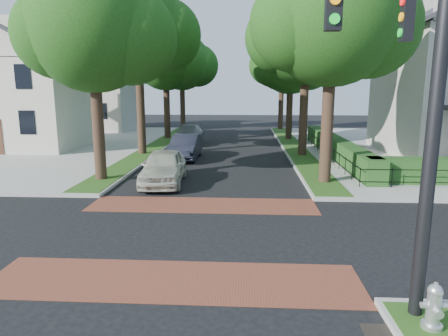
{
  "coord_description": "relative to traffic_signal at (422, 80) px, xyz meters",
  "views": [
    {
      "loc": [
        1.71,
        -12.04,
        4.55
      ],
      "look_at": [
        0.87,
        2.8,
        1.6
      ],
      "focal_mm": 32.0,
      "sensor_mm": 36.0,
      "label": 1
    }
  ],
  "objects": [
    {
      "name": "ground",
      "position": [
        -4.89,
        4.41,
        -4.71
      ],
      "size": [
        120.0,
        120.0,
        0.0
      ],
      "primitive_type": "plane",
      "color": "black",
      "rests_on": "ground"
    },
    {
      "name": "crosswalk_far",
      "position": [
        -4.89,
        7.61,
        -4.7
      ],
      "size": [
        9.0,
        2.2,
        0.01
      ],
      "primitive_type": "cube",
      "color": "brown",
      "rests_on": "ground"
    },
    {
      "name": "crosswalk_near",
      "position": [
        -4.89,
        1.21,
        -4.7
      ],
      "size": [
        9.0,
        2.2,
        0.01
      ],
      "primitive_type": "cube",
      "color": "brown",
      "rests_on": "ground"
    },
    {
      "name": "storm_drain",
      "position": [
        -0.59,
        -0.59,
        -4.7
      ],
      "size": [
        0.65,
        0.45,
        0.01
      ],
      "primitive_type": "cube",
      "color": "black",
      "rests_on": "ground"
    },
    {
      "name": "grass_strip_ne",
      "position": [
        0.51,
        23.51,
        -4.55
      ],
      "size": [
        1.6,
        29.8,
        0.02
      ],
      "primitive_type": "cube",
      "color": "#214212",
      "rests_on": "sidewalk_ne"
    },
    {
      "name": "grass_strip_nw",
      "position": [
        -10.29,
        23.51,
        -4.55
      ],
      "size": [
        1.6,
        29.8,
        0.02
      ],
      "primitive_type": "cube",
      "color": "#214212",
      "rests_on": "sidewalk_nw"
    },
    {
      "name": "tree_right_near",
      "position": [
        0.72,
        11.65,
        2.92
      ],
      "size": [
        7.75,
        6.67,
        10.66
      ],
      "color": "black",
      "rests_on": "sidewalk_ne"
    },
    {
      "name": "tree_right_mid",
      "position": [
        0.72,
        19.66,
        3.28
      ],
      "size": [
        8.25,
        7.09,
        11.22
      ],
      "color": "black",
      "rests_on": "sidewalk_ne"
    },
    {
      "name": "tree_right_far",
      "position": [
        0.71,
        28.64,
        2.2
      ],
      "size": [
        7.25,
        6.23,
        9.74
      ],
      "color": "black",
      "rests_on": "sidewalk_ne"
    },
    {
      "name": "tree_right_back",
      "position": [
        0.72,
        37.64,
        2.56
      ],
      "size": [
        7.5,
        6.45,
        10.2
      ],
      "color": "black",
      "rests_on": "sidewalk_ne"
    },
    {
      "name": "tree_left_near",
      "position": [
        -10.28,
        11.64,
        2.56
      ],
      "size": [
        7.5,
        6.45,
        10.2
      ],
      "color": "black",
      "rests_on": "sidewalk_nw"
    },
    {
      "name": "tree_left_mid",
      "position": [
        -10.28,
        19.66,
        3.64
      ],
      "size": [
        8.0,
        6.88,
        11.48
      ],
      "color": "black",
      "rests_on": "sidewalk_nw"
    },
    {
      "name": "tree_left_far",
      "position": [
        -10.29,
        28.63,
        2.41
      ],
      "size": [
        7.0,
        6.02,
        9.86
      ],
      "color": "black",
      "rests_on": "sidewalk_nw"
    },
    {
      "name": "tree_left_back",
      "position": [
        -10.28,
        37.65,
        2.7
      ],
      "size": [
        7.75,
        6.66,
        10.44
      ],
      "color": "black",
      "rests_on": "sidewalk_nw"
    },
    {
      "name": "hedge_main_road",
      "position": [
        2.81,
        19.41,
        -3.96
      ],
      "size": [
        1.0,
        18.0,
        1.2
      ],
      "primitive_type": "cube",
      "color": "#183C14",
      "rests_on": "sidewalk_ne"
    },
    {
      "name": "fence_main_road",
      "position": [
        2.01,
        19.41,
        -4.11
      ],
      "size": [
        0.06,
        18.0,
        0.9
      ],
      "primitive_type": null,
      "color": "black",
      "rests_on": "sidewalk_ne"
    },
    {
      "name": "house_left_near",
      "position": [
        -20.38,
        22.41,
        0.33
      ],
      "size": [
        10.0,
        9.0,
        10.14
      ],
      "color": "beige",
      "rests_on": "sidewalk_nw"
    },
    {
      "name": "house_left_far",
      "position": [
        -20.38,
        36.41,
        0.33
      ],
      "size": [
        10.0,
        9.0,
        10.14
      ],
      "color": "#BCB8A9",
      "rests_on": "sidewalk_nw"
    },
    {
      "name": "traffic_signal",
      "position": [
        0.0,
        0.0,
        0.0
      ],
      "size": [
        2.17,
        2.0,
        8.0
      ],
      "color": "black",
      "rests_on": "sidewalk_se"
    },
    {
      "name": "parked_car_front",
      "position": [
        -7.19,
        11.19,
        -3.88
      ],
      "size": [
        2.3,
        5.0,
        1.66
      ],
      "primitive_type": "imported",
      "rotation": [
        0.0,
        0.0,
        0.07
      ],
      "color": "beige",
      "rests_on": "ground"
    },
    {
      "name": "parked_car_middle",
      "position": [
        -7.19,
        18.28,
        -3.91
      ],
      "size": [
        1.73,
        4.86,
        1.6
      ],
      "primitive_type": "imported",
      "rotation": [
        0.0,
        0.0,
        -0.01
      ],
      "color": "black",
      "rests_on": "ground"
    },
    {
      "name": "parked_car_rear",
      "position": [
        -7.97,
        25.65,
        -3.93
      ],
      "size": [
        2.45,
        5.49,
        1.56
      ],
      "primitive_type": "imported",
      "rotation": [
        0.0,
        0.0,
        0.05
      ],
      "color": "gray",
      "rests_on": "ground"
    },
    {
      "name": "fire_hydrant",
      "position": [
        0.31,
        -0.69,
        -4.11
      ],
      "size": [
        0.5,
        0.52,
        0.93
      ],
      "rotation": [
        0.0,
        0.0,
        -0.35
      ],
      "color": "#B8B9BB",
      "rests_on": "sidewalk_se"
    }
  ]
}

